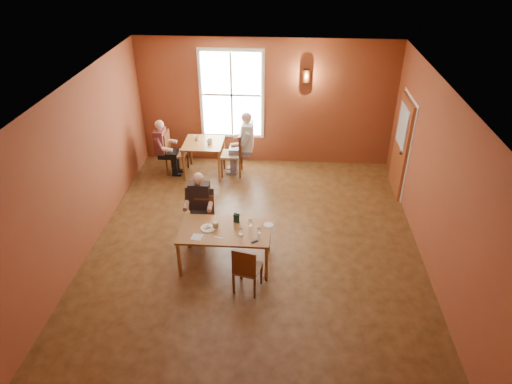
# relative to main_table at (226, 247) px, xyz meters

# --- Properties ---
(ground) EXTENTS (6.00, 7.00, 0.01)m
(ground) POSITION_rel_main_table_xyz_m (0.48, 0.52, -0.36)
(ground) COLOR brown
(ground) RESTS_ON ground
(wall_back) EXTENTS (6.00, 0.04, 3.00)m
(wall_back) POSITION_rel_main_table_xyz_m (0.48, 4.02, 1.14)
(wall_back) COLOR brown
(wall_back) RESTS_ON ground
(wall_front) EXTENTS (6.00, 0.04, 3.00)m
(wall_front) POSITION_rel_main_table_xyz_m (0.48, -2.98, 1.14)
(wall_front) COLOR brown
(wall_front) RESTS_ON ground
(wall_left) EXTENTS (0.04, 7.00, 3.00)m
(wall_left) POSITION_rel_main_table_xyz_m (-2.52, 0.52, 1.14)
(wall_left) COLOR brown
(wall_left) RESTS_ON ground
(wall_right) EXTENTS (0.04, 7.00, 3.00)m
(wall_right) POSITION_rel_main_table_xyz_m (3.48, 0.52, 1.14)
(wall_right) COLOR brown
(wall_right) RESTS_ON ground
(ceiling) EXTENTS (6.00, 7.00, 0.04)m
(ceiling) POSITION_rel_main_table_xyz_m (0.48, 0.52, 2.64)
(ceiling) COLOR white
(ceiling) RESTS_ON wall_back
(window) EXTENTS (1.36, 0.10, 1.96)m
(window) POSITION_rel_main_table_xyz_m (-0.32, 3.97, 1.34)
(window) COLOR white
(window) RESTS_ON wall_back
(door) EXTENTS (0.12, 1.04, 2.10)m
(door) POSITION_rel_main_table_xyz_m (3.42, 2.82, 0.69)
(door) COLOR maroon
(door) RESTS_ON ground
(wall_sconce) EXTENTS (0.16, 0.16, 0.28)m
(wall_sconce) POSITION_rel_main_table_xyz_m (1.38, 3.92, 1.84)
(wall_sconce) COLOR brown
(wall_sconce) RESTS_ON wall_back
(main_table) EXTENTS (1.53, 0.86, 0.72)m
(main_table) POSITION_rel_main_table_xyz_m (0.00, 0.00, 0.00)
(main_table) COLOR brown
(main_table) RESTS_ON ground
(chair_diner_main) EXTENTS (0.39, 0.39, 0.87)m
(chair_diner_main) POSITION_rel_main_table_xyz_m (-0.50, 0.65, 0.08)
(chair_diner_main) COLOR brown
(chair_diner_main) RESTS_ON ground
(diner_main) EXTENTS (0.50, 0.50, 1.25)m
(diner_main) POSITION_rel_main_table_xyz_m (-0.50, 0.62, 0.27)
(diner_main) COLOR black
(diner_main) RESTS_ON ground
(chair_empty) EXTENTS (0.47, 0.47, 0.88)m
(chair_empty) POSITION_rel_main_table_xyz_m (0.44, -0.61, 0.08)
(chair_empty) COLOR #3C2311
(chair_empty) RESTS_ON ground
(plate_food) EXTENTS (0.27, 0.27, 0.03)m
(plate_food) POSITION_rel_main_table_xyz_m (-0.28, 0.01, 0.38)
(plate_food) COLOR silver
(plate_food) RESTS_ON main_table
(sandwich) EXTENTS (0.11, 0.11, 0.10)m
(sandwich) POSITION_rel_main_table_xyz_m (-0.16, 0.04, 0.41)
(sandwich) COLOR tan
(sandwich) RESTS_ON main_table
(goblet_a) EXTENTS (0.09, 0.09, 0.18)m
(goblet_a) POSITION_rel_main_table_xyz_m (0.42, 0.07, 0.45)
(goblet_a) COLOR white
(goblet_a) RESTS_ON main_table
(goblet_b) EXTENTS (0.08, 0.08, 0.17)m
(goblet_b) POSITION_rel_main_table_xyz_m (0.59, -0.15, 0.45)
(goblet_b) COLOR white
(goblet_b) RESTS_ON main_table
(goblet_c) EXTENTS (0.08, 0.08, 0.17)m
(goblet_c) POSITION_rel_main_table_xyz_m (0.29, -0.18, 0.44)
(goblet_c) COLOR white
(goblet_c) RESTS_ON main_table
(menu_stand) EXTENTS (0.11, 0.08, 0.17)m
(menu_stand) POSITION_rel_main_table_xyz_m (0.18, 0.23, 0.45)
(menu_stand) COLOR black
(menu_stand) RESTS_ON main_table
(knife) EXTENTS (0.17, 0.05, 0.00)m
(knife) POSITION_rel_main_table_xyz_m (-0.06, -0.23, 0.36)
(knife) COLOR white
(knife) RESTS_ON main_table
(napkin) EXTENTS (0.19, 0.19, 0.01)m
(napkin) POSITION_rel_main_table_xyz_m (-0.43, -0.24, 0.36)
(napkin) COLOR white
(napkin) RESTS_ON main_table
(side_plate) EXTENTS (0.22, 0.22, 0.01)m
(side_plate) POSITION_rel_main_table_xyz_m (0.73, 0.18, 0.37)
(side_plate) COLOR white
(side_plate) RESTS_ON main_table
(sunglasses) EXTENTS (0.12, 0.10, 0.01)m
(sunglasses) POSITION_rel_main_table_xyz_m (0.53, -0.30, 0.37)
(sunglasses) COLOR black
(sunglasses) RESTS_ON main_table
(second_table) EXTENTS (0.89, 0.89, 0.79)m
(second_table) POSITION_rel_main_table_xyz_m (-0.92, 3.27, 0.03)
(second_table) COLOR brown
(second_table) RESTS_ON ground
(chair_diner_white) EXTENTS (0.47, 0.47, 1.05)m
(chair_diner_white) POSITION_rel_main_table_xyz_m (-0.27, 3.27, 0.17)
(chair_diner_white) COLOR #512C13
(chair_diner_white) RESTS_ON ground
(diner_white) EXTENTS (0.58, 0.58, 1.46)m
(diner_white) POSITION_rel_main_table_xyz_m (-0.24, 3.27, 0.37)
(diner_white) COLOR white
(diner_white) RESTS_ON ground
(chair_diner_maroon) EXTENTS (0.45, 0.45, 1.02)m
(chair_diner_maroon) POSITION_rel_main_table_xyz_m (-1.57, 3.27, 0.15)
(chair_diner_maroon) COLOR #3E240E
(chair_diner_maroon) RESTS_ON ground
(diner_maroon) EXTENTS (0.52, 0.52, 1.29)m
(diner_maroon) POSITION_rel_main_table_xyz_m (-1.60, 3.27, 0.29)
(diner_maroon) COLOR maroon
(diner_maroon) RESTS_ON ground
(cup_a) EXTENTS (0.16, 0.16, 0.11)m
(cup_a) POSITION_rel_main_table_xyz_m (-0.76, 3.21, 0.48)
(cup_a) COLOR white
(cup_a) RESTS_ON second_table
(cup_b) EXTENTS (0.13, 0.13, 0.10)m
(cup_b) POSITION_rel_main_table_xyz_m (-1.09, 3.41, 0.48)
(cup_b) COLOR silver
(cup_b) RESTS_ON second_table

